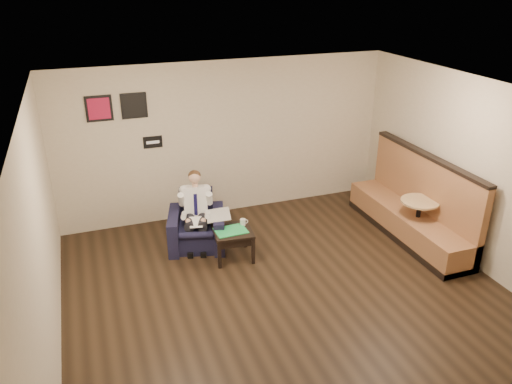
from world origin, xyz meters
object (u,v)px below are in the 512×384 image
object	(u,v)px
armchair	(196,222)
green_folder	(231,231)
banquette	(411,198)
coffee_mug	(243,222)
side_table	(233,244)
smartphone	(234,224)
cafe_table	(417,222)
seated_man	(196,216)

from	to	relation	value
armchair	green_folder	world-z (taller)	armchair
armchair	banquette	bearing A→B (deg)	0.35
coffee_mug	banquette	size ratio (longest dim) A/B	0.04
side_table	smartphone	distance (m)	0.30
smartphone	cafe_table	size ratio (longest dim) A/B	0.20
side_table	smartphone	xyz separation A→B (m)	(0.07, 0.17, 0.25)
armchair	seated_man	distance (m)	0.19
smartphone	cafe_table	distance (m)	3.03
coffee_mug	seated_man	bearing A→B (deg)	152.78
side_table	coffee_mug	size ratio (longest dim) A/B	5.79
coffee_mug	smartphone	bearing A→B (deg)	157.19
seated_man	banquette	xyz separation A→B (m)	(3.48, -0.79, 0.11)
coffee_mug	cafe_table	xyz separation A→B (m)	(2.80, -0.69, -0.15)
armchair	cafe_table	size ratio (longest dim) A/B	1.16
side_table	smartphone	world-z (taller)	smartphone
smartphone	banquette	world-z (taller)	banquette
side_table	green_folder	xyz separation A→B (m)	(-0.03, -0.02, 0.25)
seated_man	coffee_mug	size ratio (longest dim) A/B	11.59
armchair	side_table	xyz separation A→B (m)	(0.44, -0.56, -0.19)
armchair	smartphone	xyz separation A→B (m)	(0.51, -0.40, 0.06)
seated_man	armchair	bearing A→B (deg)	90.00
green_folder	smartphone	size ratio (longest dim) A/B	3.21
side_table	banquette	bearing A→B (deg)	-6.30
armchair	banquette	distance (m)	3.58
armchair	green_folder	xyz separation A→B (m)	(0.41, -0.58, 0.06)
banquette	cafe_table	size ratio (longest dim) A/B	3.59
armchair	coffee_mug	world-z (taller)	armchair
green_folder	cafe_table	world-z (taller)	cafe_table
seated_man	smartphone	distance (m)	0.62
armchair	smartphone	size ratio (longest dim) A/B	5.93
armchair	cafe_table	xyz separation A→B (m)	(3.44, -1.14, -0.05)
smartphone	seated_man	bearing A→B (deg)	167.44
armchair	seated_man	size ratio (longest dim) A/B	0.75
side_table	coffee_mug	distance (m)	0.37
banquette	cafe_table	distance (m)	0.40
smartphone	cafe_table	xyz separation A→B (m)	(2.93, -0.74, -0.10)
green_folder	smartphone	world-z (taller)	green_folder
smartphone	cafe_table	bearing A→B (deg)	1.47
green_folder	cafe_table	xyz separation A→B (m)	(3.04, -0.56, -0.11)
banquette	seated_man	bearing A→B (deg)	167.24
cafe_table	side_table	bearing A→B (deg)	169.09
side_table	smartphone	size ratio (longest dim) A/B	3.93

